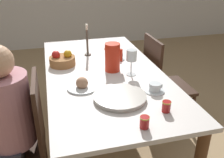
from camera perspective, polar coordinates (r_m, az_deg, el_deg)
The scene contains 15 objects.
ground_plane at distance 2.41m, azimuth -1.67°, elevation -15.09°, with size 20.00×20.00×0.00m, color tan.
dining_table at distance 2.04m, azimuth -1.90°, elevation -0.76°, with size 0.90×1.79×0.77m.
chair_person_side at distance 1.79m, azimuth -19.51°, elevation -13.52°, with size 0.42×0.42×0.94m.
chair_opposite at distance 2.49m, azimuth 11.32°, elevation -0.70°, with size 0.42×0.42×0.94m.
person_seated at distance 1.68m, azimuth -23.66°, elevation -8.65°, with size 0.39×0.41×1.17m.
red_pitcher at distance 1.95m, azimuth 0.10°, elevation 5.03°, with size 0.15×0.12×0.22m.
wine_glass_water at distance 1.87m, azimuth 4.49°, elevation 5.16°, with size 0.08×0.08×0.20m.
teacup_near_person at distance 1.69m, azimuth 9.78°, elevation -2.07°, with size 0.13×0.13×0.06m.
teacup_across at distance 2.21m, azimuth 1.22°, elevation 5.12°, with size 0.13×0.13×0.06m.
serving_tray at distance 1.58m, azimuth 1.65°, elevation -4.15°, with size 0.34×0.34×0.03m.
bread_plate at distance 1.72m, azimuth -6.84°, elevation -1.40°, with size 0.21×0.21×0.08m.
jam_jar_amber at distance 1.49m, azimuth 12.32°, elevation -6.05°, with size 0.05×0.05×0.07m.
jam_jar_red at distance 1.33m, azimuth 7.44°, elevation -9.64°, with size 0.05×0.05×0.07m.
fruit_bowl at distance 2.13m, azimuth -11.29°, elevation 4.29°, with size 0.21×0.21×0.13m.
candlestick_tall at distance 2.31m, azimuth -5.66°, elevation 8.05°, with size 0.06×0.06×0.29m.
Camera 1 is at (-0.40, -1.78, 1.57)m, focal length 40.00 mm.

